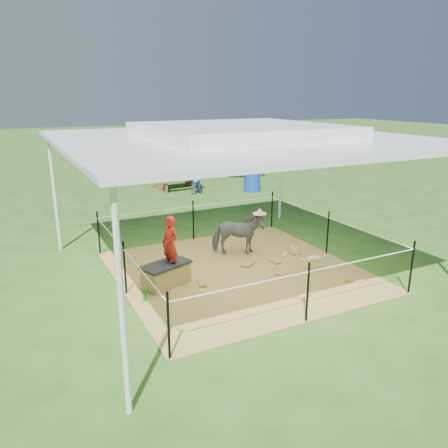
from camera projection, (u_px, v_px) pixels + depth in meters
name	position (u px, v px, depth m)	size (l,w,h in m)	color
ground	(237.00, 272.00, 8.75)	(90.00, 90.00, 0.00)	#2D5919
hay_patch	(237.00, 271.00, 8.74)	(4.60, 4.60, 0.03)	brown
canopy_tent	(239.00, 136.00, 7.98)	(6.30, 6.30, 2.90)	silver
rope_fence	(238.00, 242.00, 8.57)	(4.54, 4.54, 1.00)	black
straw_bale	(166.00, 275.00, 8.04)	(0.85, 0.43, 0.38)	olive
dark_cloth	(166.00, 265.00, 7.98)	(0.91, 0.47, 0.05)	black
woman	(170.00, 239.00, 7.88)	(0.37, 0.24, 1.02)	red
green_bottle	(145.00, 294.00, 7.43)	(0.07, 0.07, 0.24)	#186F1C
pony	(238.00, 234.00, 9.50)	(0.51, 1.11, 0.94)	#535459
pink_hat	(238.00, 211.00, 9.35)	(0.29, 0.29, 0.14)	pink
foal	(314.00, 257.00, 8.76)	(0.90, 0.50, 0.50)	beige
trash_barrel	(252.00, 178.00, 15.99)	(0.62, 0.62, 0.96)	#1641AB
picnic_table_near	(177.00, 180.00, 16.45)	(1.70, 1.23, 0.71)	brown
picnic_table_far	(245.00, 168.00, 19.17)	(1.61, 1.16, 0.67)	brown
distant_person	(194.00, 178.00, 15.56)	(0.54, 0.42, 1.12)	blue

